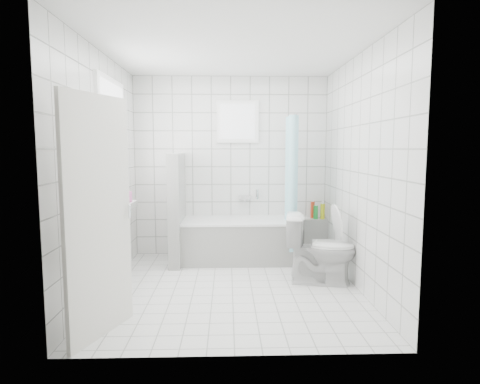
{
  "coord_description": "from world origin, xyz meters",
  "views": [
    {
      "loc": [
        -0.05,
        -4.38,
        1.56
      ],
      "look_at": [
        0.1,
        0.35,
        1.05
      ],
      "focal_mm": 30.0,
      "sensor_mm": 36.0,
      "label": 1
    }
  ],
  "objects": [
    {
      "name": "ground",
      "position": [
        0.0,
        0.0,
        0.0
      ],
      "size": [
        3.0,
        3.0,
        0.0
      ],
      "primitive_type": "plane",
      "color": "white",
      "rests_on": "ground"
    },
    {
      "name": "ceiling",
      "position": [
        0.0,
        0.0,
        2.6
      ],
      "size": [
        3.0,
        3.0,
        0.0
      ],
      "primitive_type": "plane",
      "rotation": [
        3.14,
        0.0,
        0.0
      ],
      "color": "white",
      "rests_on": "ground"
    },
    {
      "name": "wall_back",
      "position": [
        0.0,
        1.5,
        1.3
      ],
      "size": [
        2.8,
        0.02,
        2.6
      ],
      "primitive_type": "cube",
      "color": "white",
      "rests_on": "ground"
    },
    {
      "name": "wall_front",
      "position": [
        0.0,
        -1.5,
        1.3
      ],
      "size": [
        2.8,
        0.02,
        2.6
      ],
      "primitive_type": "cube",
      "color": "white",
      "rests_on": "ground"
    },
    {
      "name": "wall_left",
      "position": [
        -1.4,
        0.0,
        1.3
      ],
      "size": [
        0.02,
        3.0,
        2.6
      ],
      "primitive_type": "cube",
      "color": "white",
      "rests_on": "ground"
    },
    {
      "name": "wall_right",
      "position": [
        1.4,
        0.0,
        1.3
      ],
      "size": [
        0.02,
        3.0,
        2.6
      ],
      "primitive_type": "cube",
      "color": "white",
      "rests_on": "ground"
    },
    {
      "name": "window_left",
      "position": [
        -1.35,
        0.3,
        1.6
      ],
      "size": [
        0.01,
        0.9,
        1.4
      ],
      "primitive_type": "cube",
      "color": "white",
      "rests_on": "wall_left"
    },
    {
      "name": "window_back",
      "position": [
        0.1,
        1.46,
        1.95
      ],
      "size": [
        0.5,
        0.01,
        0.5
      ],
      "primitive_type": "cube",
      "color": "white",
      "rests_on": "wall_back"
    },
    {
      "name": "window_sill",
      "position": [
        -1.31,
        0.3,
        0.86
      ],
      "size": [
        0.18,
        1.02,
        0.08
      ],
      "primitive_type": "cube",
      "color": "white",
      "rests_on": "wall_left"
    },
    {
      "name": "door",
      "position": [
        -1.11,
        -1.11,
        1.0
      ],
      "size": [
        0.32,
        0.76,
        2.0
      ],
      "primitive_type": "cube",
      "rotation": [
        0.0,
        0.0,
        -0.37
      ],
      "color": "silver",
      "rests_on": "ground"
    },
    {
      "name": "bathtub",
      "position": [
        0.1,
        1.12,
        0.29
      ],
      "size": [
        1.56,
        0.77,
        0.58
      ],
      "color": "white",
      "rests_on": "ground"
    },
    {
      "name": "partition_wall",
      "position": [
        -0.74,
        1.07,
        0.75
      ],
      "size": [
        0.15,
        0.85,
        1.5
      ],
      "primitive_type": "cube",
      "color": "white",
      "rests_on": "ground"
    },
    {
      "name": "tiled_ledge",
      "position": [
        1.26,
        1.38,
        0.28
      ],
      "size": [
        0.4,
        0.24,
        0.55
      ],
      "primitive_type": "cube",
      "color": "white",
      "rests_on": "ground"
    },
    {
      "name": "toilet",
      "position": [
        1.03,
        0.14,
        0.4
      ],
      "size": [
        0.86,
        0.59,
        0.81
      ],
      "primitive_type": "imported",
      "rotation": [
        0.0,
        0.0,
        1.39
      ],
      "color": "white",
      "rests_on": "ground"
    },
    {
      "name": "curtain_rod",
      "position": [
        0.82,
        1.1,
        2.0
      ],
      "size": [
        0.02,
        0.8,
        0.02
      ],
      "primitive_type": "cylinder",
      "rotation": [
        1.57,
        0.0,
        0.0
      ],
      "color": "silver",
      "rests_on": "wall_back"
    },
    {
      "name": "shower_curtain",
      "position": [
        0.82,
        0.97,
        1.1
      ],
      "size": [
        0.14,
        0.48,
        1.78
      ],
      "primitive_type": null,
      "color": "#4DCFE3",
      "rests_on": "curtain_rod"
    },
    {
      "name": "tub_faucet",
      "position": [
        0.2,
        1.46,
        0.85
      ],
      "size": [
        0.18,
        0.06,
        0.06
      ],
      "primitive_type": "cube",
      "color": "silver",
      "rests_on": "wall_back"
    },
    {
      "name": "sill_bottles",
      "position": [
        -1.3,
        0.26,
        1.01
      ],
      "size": [
        0.16,
        0.79,
        0.27
      ],
      "color": "#C54C9E",
      "rests_on": "window_sill"
    },
    {
      "name": "ledge_bottles",
      "position": [
        1.25,
        1.34,
        0.66
      ],
      "size": [
        0.19,
        0.15,
        0.24
      ],
      "color": "#CFD416",
      "rests_on": "tiled_ledge"
    }
  ]
}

